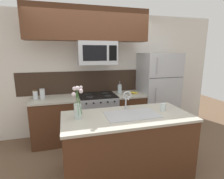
{
  "coord_description": "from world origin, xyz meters",
  "views": [
    {
      "loc": [
        -0.64,
        -2.56,
        1.79
      ],
      "look_at": [
        0.14,
        0.27,
        1.16
      ],
      "focal_mm": 28.0,
      "sensor_mm": 36.0,
      "label": 1
    }
  ],
  "objects_px": {
    "storage_jar_tall": "(35,95)",
    "french_press": "(120,89)",
    "banana_bunch": "(134,93)",
    "sink_faucet": "(127,98)",
    "drinking_glass": "(163,107)",
    "refrigerator": "(157,92)",
    "flower_vase": "(78,106)",
    "storage_jar_medium": "(42,94)",
    "stove_range": "(98,116)",
    "microwave": "(97,53)"
  },
  "relations": [
    {
      "from": "refrigerator",
      "to": "banana_bunch",
      "type": "xyz_separation_m",
      "value": [
        -0.59,
        -0.08,
        0.05
      ]
    },
    {
      "from": "banana_bunch",
      "to": "drinking_glass",
      "type": "relative_size",
      "value": 1.64
    },
    {
      "from": "refrigerator",
      "to": "storage_jar_tall",
      "type": "distance_m",
      "value": 2.58
    },
    {
      "from": "stove_range",
      "to": "banana_bunch",
      "type": "xyz_separation_m",
      "value": [
        0.79,
        -0.06,
        0.47
      ]
    },
    {
      "from": "storage_jar_medium",
      "to": "banana_bunch",
      "type": "bearing_deg",
      "value": -2.83
    },
    {
      "from": "drinking_glass",
      "to": "stove_range",
      "type": "bearing_deg",
      "value": 123.25
    },
    {
      "from": "refrigerator",
      "to": "drinking_glass",
      "type": "height_order",
      "value": "refrigerator"
    },
    {
      "from": "drinking_glass",
      "to": "sink_faucet",
      "type": "bearing_deg",
      "value": 161.82
    },
    {
      "from": "microwave",
      "to": "storage_jar_medium",
      "type": "relative_size",
      "value": 3.82
    },
    {
      "from": "sink_faucet",
      "to": "drinking_glass",
      "type": "relative_size",
      "value": 2.65
    },
    {
      "from": "refrigerator",
      "to": "flower_vase",
      "type": "bearing_deg",
      "value": -147.52
    },
    {
      "from": "banana_bunch",
      "to": "storage_jar_medium",
      "type": "bearing_deg",
      "value": 177.17
    },
    {
      "from": "french_press",
      "to": "stove_range",
      "type": "bearing_deg",
      "value": -173.16
    },
    {
      "from": "french_press",
      "to": "sink_faucet",
      "type": "height_order",
      "value": "sink_faucet"
    },
    {
      "from": "french_press",
      "to": "drinking_glass",
      "type": "xyz_separation_m",
      "value": [
        0.29,
        -1.27,
        -0.04
      ]
    },
    {
      "from": "stove_range",
      "to": "french_press",
      "type": "bearing_deg",
      "value": 6.84
    },
    {
      "from": "banana_bunch",
      "to": "drinking_glass",
      "type": "bearing_deg",
      "value": -90.14
    },
    {
      "from": "french_press",
      "to": "flower_vase",
      "type": "relative_size",
      "value": 0.58
    },
    {
      "from": "storage_jar_tall",
      "to": "french_press",
      "type": "relative_size",
      "value": 0.68
    },
    {
      "from": "stove_range",
      "to": "sink_faucet",
      "type": "xyz_separation_m",
      "value": [
        0.26,
        -1.03,
        0.65
      ]
    },
    {
      "from": "stove_range",
      "to": "french_press",
      "type": "relative_size",
      "value": 3.48
    },
    {
      "from": "banana_bunch",
      "to": "sink_faucet",
      "type": "distance_m",
      "value": 1.12
    },
    {
      "from": "stove_range",
      "to": "flower_vase",
      "type": "relative_size",
      "value": 2.01
    },
    {
      "from": "microwave",
      "to": "french_press",
      "type": "distance_m",
      "value": 0.92
    },
    {
      "from": "stove_range",
      "to": "refrigerator",
      "type": "distance_m",
      "value": 1.45
    },
    {
      "from": "storage_jar_medium",
      "to": "drinking_glass",
      "type": "distance_m",
      "value": 2.23
    },
    {
      "from": "microwave",
      "to": "refrigerator",
      "type": "xyz_separation_m",
      "value": [
        1.39,
        0.04,
        -0.89
      ]
    },
    {
      "from": "banana_bunch",
      "to": "drinking_glass",
      "type": "height_order",
      "value": "drinking_glass"
    },
    {
      "from": "refrigerator",
      "to": "french_press",
      "type": "relative_size",
      "value": 6.63
    },
    {
      "from": "flower_vase",
      "to": "storage_jar_medium",
      "type": "bearing_deg",
      "value": 115.46
    },
    {
      "from": "storage_jar_tall",
      "to": "french_press",
      "type": "xyz_separation_m",
      "value": [
        1.69,
        0.03,
        0.01
      ]
    },
    {
      "from": "storage_jar_tall",
      "to": "flower_vase",
      "type": "relative_size",
      "value": 0.39
    },
    {
      "from": "flower_vase",
      "to": "banana_bunch",
      "type": "bearing_deg",
      "value": 40.93
    },
    {
      "from": "banana_bunch",
      "to": "french_press",
      "type": "height_order",
      "value": "french_press"
    },
    {
      "from": "sink_faucet",
      "to": "microwave",
      "type": "bearing_deg",
      "value": 104.57
    },
    {
      "from": "flower_vase",
      "to": "refrigerator",
      "type": "bearing_deg",
      "value": 32.48
    },
    {
      "from": "banana_bunch",
      "to": "sink_faucet",
      "type": "height_order",
      "value": "sink_faucet"
    },
    {
      "from": "stove_range",
      "to": "drinking_glass",
      "type": "bearing_deg",
      "value": -56.75
    },
    {
      "from": "sink_faucet",
      "to": "flower_vase",
      "type": "xyz_separation_m",
      "value": [
        -0.75,
        -0.14,
        -0.03
      ]
    },
    {
      "from": "sink_faucet",
      "to": "flower_vase",
      "type": "bearing_deg",
      "value": -169.23
    },
    {
      "from": "banana_bunch",
      "to": "french_press",
      "type": "xyz_separation_m",
      "value": [
        -0.29,
        0.12,
        0.08
      ]
    },
    {
      "from": "french_press",
      "to": "flower_vase",
      "type": "bearing_deg",
      "value": -128.78
    },
    {
      "from": "stove_range",
      "to": "microwave",
      "type": "relative_size",
      "value": 1.25
    },
    {
      "from": "storage_jar_medium",
      "to": "french_press",
      "type": "xyz_separation_m",
      "value": [
        1.57,
        0.03,
        0.0
      ]
    },
    {
      "from": "flower_vase",
      "to": "drinking_glass",
      "type": "bearing_deg",
      "value": -1.32
    },
    {
      "from": "sink_faucet",
      "to": "stove_range",
      "type": "bearing_deg",
      "value": 104.29
    },
    {
      "from": "stove_range",
      "to": "storage_jar_tall",
      "type": "relative_size",
      "value": 5.13
    },
    {
      "from": "stove_range",
      "to": "storage_jar_tall",
      "type": "bearing_deg",
      "value": 178.49
    },
    {
      "from": "refrigerator",
      "to": "storage_jar_medium",
      "type": "relative_size",
      "value": 9.08
    },
    {
      "from": "flower_vase",
      "to": "french_press",
      "type": "bearing_deg",
      "value": 51.22
    }
  ]
}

